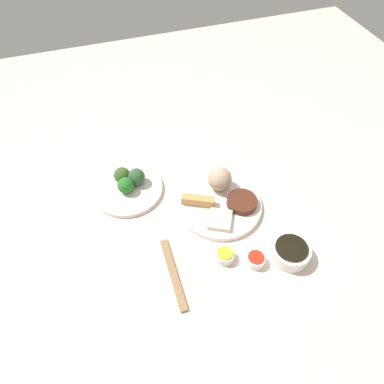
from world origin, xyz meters
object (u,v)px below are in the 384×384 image
(soy_sauce_bowl, at_px, (290,252))
(sauce_ramekin_sweet_and_sour, at_px, (256,260))
(sauce_ramekin_hot_mustard, at_px, (225,256))
(chopsticks_pair, at_px, (173,274))
(main_plate, at_px, (219,205))
(broccoli_plate, at_px, (127,189))

(soy_sauce_bowl, distance_m, sauce_ramekin_sweet_and_sour, 0.10)
(sauce_ramekin_hot_mustard, height_order, chopsticks_pair, sauce_ramekin_hot_mustard)
(soy_sauce_bowl, bearing_deg, main_plate, -151.77)
(sauce_ramekin_sweet_and_sour, height_order, chopsticks_pair, sauce_ramekin_sweet_and_sour)
(broccoli_plate, relative_size, sauce_ramekin_sweet_and_sour, 4.24)
(broccoli_plate, distance_m, sauce_ramekin_sweet_and_sour, 0.46)
(broccoli_plate, height_order, soy_sauce_bowl, soy_sauce_bowl)
(broccoli_plate, xyz_separation_m, sauce_ramekin_sweet_and_sour, (0.37, 0.28, 0.01))
(broccoli_plate, xyz_separation_m, sauce_ramekin_hot_mustard, (0.33, 0.20, 0.01))
(main_plate, relative_size, sauce_ramekin_hot_mustard, 4.86)
(sauce_ramekin_hot_mustard, bearing_deg, chopsticks_pair, -88.81)
(main_plate, xyz_separation_m, chopsticks_pair, (0.18, -0.20, -0.00))
(sauce_ramekin_hot_mustard, bearing_deg, soy_sauce_bowl, 73.85)
(chopsticks_pair, bearing_deg, soy_sauce_bowl, 81.66)
(sauce_ramekin_sweet_and_sour, height_order, sauce_ramekin_hot_mustard, same)
(soy_sauce_bowl, bearing_deg, chopsticks_pair, -98.34)
(soy_sauce_bowl, bearing_deg, sauce_ramekin_hot_mustard, -106.15)
(main_plate, bearing_deg, sauce_ramekin_sweet_and_sour, 6.51)
(broccoli_plate, distance_m, soy_sauce_bowl, 0.53)
(broccoli_plate, bearing_deg, soy_sauce_bowl, 44.72)
(sauce_ramekin_sweet_and_sour, bearing_deg, soy_sauce_bowl, 83.00)
(main_plate, bearing_deg, broccoli_plate, -121.25)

